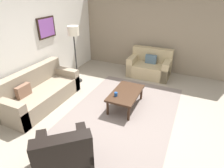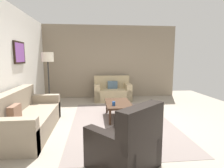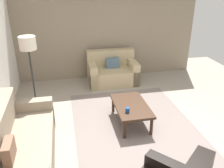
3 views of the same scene
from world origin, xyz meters
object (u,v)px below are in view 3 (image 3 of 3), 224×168
at_px(coffee_table, 131,107).
at_px(couch_loveseat, 112,72).
at_px(lamp_standing, 29,52).
at_px(couch_main, 17,147).
at_px(cup, 127,110).

bearing_deg(coffee_table, couch_loveseat, -1.62).
height_order(couch_loveseat, lamp_standing, lamp_standing).
xyz_separation_m(coffee_table, lamp_standing, (0.71, 1.89, 1.05)).
height_order(coffee_table, lamp_standing, lamp_standing).
xyz_separation_m(couch_main, cup, (0.49, -1.92, 0.16)).
relative_size(couch_main, couch_loveseat, 1.56).
height_order(couch_main, lamp_standing, lamp_standing).
bearing_deg(couch_loveseat, couch_main, 143.63).
bearing_deg(couch_main, cup, -75.62).
bearing_deg(cup, lamp_standing, 60.68).
bearing_deg(couch_main, lamp_standing, -6.96).
relative_size(cup, lamp_standing, 0.05).
relative_size(coffee_table, lamp_standing, 0.64).
bearing_deg(coffee_table, lamp_standing, 69.38).
bearing_deg(coffee_table, cup, 150.64).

